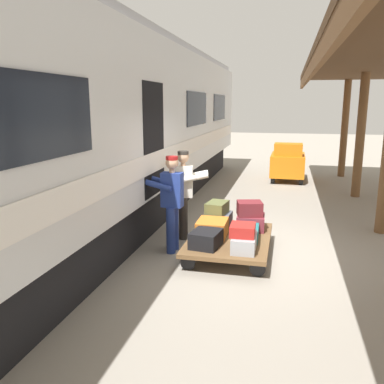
{
  "coord_description": "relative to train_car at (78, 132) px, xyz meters",
  "views": [
    {
      "loc": [
        -0.39,
        6.88,
        2.58
      ],
      "look_at": [
        1.1,
        0.56,
        1.15
      ],
      "focal_mm": 37.71,
      "sensor_mm": 36.0,
      "label": 1
    }
  ],
  "objects": [
    {
      "name": "suitcase_maroon_trunk",
      "position": [
        -3.21,
        -0.26,
        -1.35
      ],
      "size": [
        0.51,
        0.46,
        0.26
      ],
      "primitive_type": "cube",
      "rotation": [
        0.0,
        0.0,
        0.25
      ],
      "color": "maroon",
      "rests_on": "suitcase_burgundy_valise"
    },
    {
      "name": "suitcase_slate_roller",
      "position": [
        -2.62,
        -0.29,
        -1.62
      ],
      "size": [
        0.49,
        0.64,
        0.25
      ],
      "primitive_type": "cube",
      "rotation": [
        0.0,
        0.0,
        -0.05
      ],
      "color": "#4C515B",
      "rests_on": "luggage_cart"
    },
    {
      "name": "suitcase_gray_aluminum",
      "position": [
        -3.24,
        0.82,
        -1.63
      ],
      "size": [
        0.37,
        0.64,
        0.24
      ],
      "primitive_type": "cube",
      "rotation": [
        0.0,
        0.0,
        0.01
      ],
      "color": "#9EA0A5",
      "rests_on": "luggage_cart"
    },
    {
      "name": "suitcase_olive_duffel",
      "position": [
        -2.6,
        -0.32,
        -1.39
      ],
      "size": [
        0.41,
        0.54,
        0.22
      ],
      "primitive_type": "cube",
      "rotation": [
        0.0,
        0.0,
        -0.14
      ],
      "color": "brown",
      "rests_on": "suitcase_slate_roller"
    },
    {
      "name": "porter_in_overalls",
      "position": [
        -1.9,
        0.33,
        -1.14
      ],
      "size": [
        0.67,
        0.44,
        1.7
      ],
      "color": "navy",
      "rests_on": "ground_plane"
    },
    {
      "name": "suitcase_teal_softside",
      "position": [
        -3.24,
        0.26,
        -1.65
      ],
      "size": [
        0.39,
        0.64,
        0.2
      ],
      "primitive_type": "cube",
      "rotation": [
        0.0,
        0.0,
        0.04
      ],
      "color": "#1E666B",
      "rests_on": "luggage_cart"
    },
    {
      "name": "suitcase_black_hardshell",
      "position": [
        -2.62,
        0.82,
        -1.61
      ],
      "size": [
        0.5,
        0.58,
        0.26
      ],
      "primitive_type": "cube",
      "rotation": [
        0.0,
        0.0,
        -0.15
      ],
      "color": "black",
      "rests_on": "luggage_cart"
    },
    {
      "name": "suitcase_orange_carryall",
      "position": [
        -2.62,
        0.26,
        -1.6
      ],
      "size": [
        0.51,
        0.6,
        0.28
      ],
      "primitive_type": "cube",
      "rotation": [
        0.0,
        0.0,
        0.01
      ],
      "color": "#CC6B23",
      "rests_on": "luggage_cart"
    },
    {
      "name": "train_car",
      "position": [
        0.0,
        0.0,
        0.0
      ],
      "size": [
        3.02,
        20.04,
        4.0
      ],
      "color": "silver",
      "rests_on": "ground_plane"
    },
    {
      "name": "porter_by_door",
      "position": [
        -1.94,
        -0.45,
        -1.14
      ],
      "size": [
        0.72,
        0.52,
        1.7
      ],
      "color": "#332D28",
      "rests_on": "ground_plane"
    },
    {
      "name": "suitcase_burgundy_valise",
      "position": [
        -3.24,
        -0.29,
        -1.61
      ],
      "size": [
        0.52,
        0.53,
        0.27
      ],
      "primitive_type": "cube",
      "rotation": [
        0.0,
        0.0,
        0.05
      ],
      "color": "maroon",
      "rests_on": "luggage_cart"
    },
    {
      "name": "ground_plane",
      "position": [
        -3.43,
        0.0,
        -2.06
      ],
      "size": [
        60.0,
        60.0,
        0.0
      ],
      "primitive_type": "plane",
      "color": "gray"
    },
    {
      "name": "luggage_cart",
      "position": [
        -2.93,
        0.26,
        -1.79
      ],
      "size": [
        1.37,
        2.02,
        0.31
      ],
      "color": "brown",
      "rests_on": "ground_plane"
    },
    {
      "name": "suitcase_red_plastic",
      "position": [
        -3.21,
        0.82,
        -1.42
      ],
      "size": [
        0.39,
        0.43,
        0.18
      ],
      "primitive_type": "cube",
      "rotation": [
        0.0,
        0.0,
        0.02
      ],
      "color": "#AD231E",
      "rests_on": "suitcase_gray_aluminum"
    },
    {
      "name": "baggage_tug",
      "position": [
        -3.86,
        -6.98,
        -1.43
      ],
      "size": [
        1.12,
        1.71,
        1.3
      ],
      "color": "orange",
      "rests_on": "ground_plane"
    }
  ]
}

